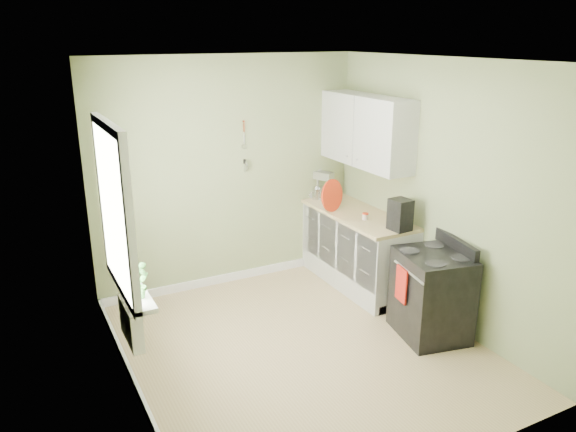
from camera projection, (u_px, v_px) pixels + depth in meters
name	position (u px, v px, depth m)	size (l,w,h in m)	color
floor	(302.00, 350.00, 5.44)	(3.20, 3.60, 0.02)	tan
ceiling	(305.00, 59.00, 4.59)	(3.20, 3.60, 0.02)	white
wall_back	(228.00, 174.00, 6.54)	(3.20, 0.02, 2.70)	gray
wall_left	(120.00, 246.00, 4.31)	(0.02, 3.60, 2.70)	gray
wall_right	(441.00, 194.00, 5.72)	(0.02, 3.60, 2.70)	gray
base_cabinets	(357.00, 250.00, 6.71)	(0.60, 1.60, 0.87)	silver
countertop	(358.00, 214.00, 6.57)	(0.64, 1.60, 0.04)	tan
upper_cabinets	(366.00, 131.00, 6.41)	(0.35, 1.40, 0.80)	silver
window	(114.00, 211.00, 4.51)	(0.06, 1.14, 1.44)	white
window_sill	(130.00, 285.00, 4.75)	(0.18, 1.14, 0.04)	white
radiator	(131.00, 323.00, 4.80)	(0.12, 0.50, 0.35)	white
wall_utensils	(245.00, 154.00, 6.54)	(0.02, 0.14, 0.58)	tan
stove	(432.00, 294.00, 5.57)	(0.75, 0.81, 0.99)	black
stand_mixer	(322.00, 186.00, 7.11)	(0.29, 0.35, 0.38)	#B2B2B7
kettle	(316.00, 193.00, 7.08)	(0.17, 0.10, 0.17)	silver
coffee_maker	(400.00, 215.00, 5.94)	(0.21, 0.23, 0.34)	black
red_tray	(332.00, 195.00, 6.56)	(0.39, 0.39, 0.02)	red
jar	(365.00, 216.00, 6.30)	(0.07, 0.07, 0.08)	beige
plant_a	(139.00, 279.00, 4.42)	(0.17, 0.12, 0.33)	#2F6B29
plant_b	(131.00, 269.00, 4.67)	(0.15, 0.12, 0.28)	#2F6B29
plant_c	(125.00, 258.00, 4.86)	(0.18, 0.18, 0.32)	#2F6B29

